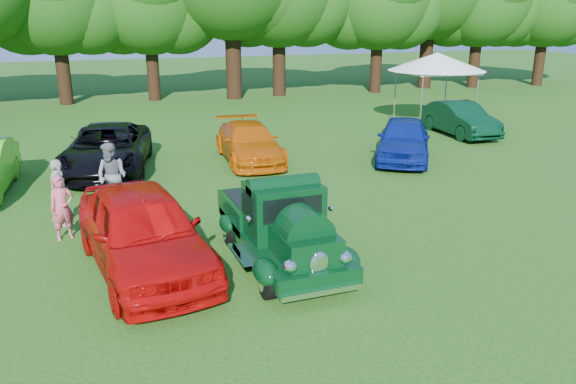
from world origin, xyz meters
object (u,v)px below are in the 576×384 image
object	(u,v)px
red_convertible	(143,231)
back_car_black	(107,149)
spectator_white	(59,193)
spectator_pink	(62,208)
canopy_tent	(437,62)
back_car_orange	(249,143)
back_car_green	(460,119)
hero_pickup	(280,227)
back_car_blue	(404,139)
spectator_grey	(112,176)

from	to	relation	value
red_convertible	back_car_black	size ratio (longest dim) A/B	0.92
back_car_black	spectator_white	size ratio (longest dim) A/B	3.28
spectator_white	spectator_pink	bearing A→B (deg)	-166.77
red_convertible	spectator_white	distance (m)	3.63
spectator_white	canopy_tent	world-z (taller)	canopy_tent
back_car_orange	back_car_green	size ratio (longest dim) A/B	1.07
hero_pickup	back_car_orange	bearing A→B (deg)	77.76
spectator_white	back_car_green	bearing A→B (deg)	-61.44
hero_pickup	back_car_black	size ratio (longest dim) A/B	0.81
red_convertible	back_car_green	world-z (taller)	red_convertible
back_car_green	spectator_white	distance (m)	16.68
hero_pickup	back_car_black	xyz separation A→B (m)	(-2.89, 8.53, 0.01)
back_car_black	spectator_white	distance (m)	4.97
back_car_blue	back_car_orange	bearing A→B (deg)	-164.98
back_car_black	spectator_pink	bearing A→B (deg)	-91.65
hero_pickup	spectator_white	distance (m)	5.68
back_car_green	back_car_orange	bearing A→B (deg)	-168.54
back_car_orange	back_car_blue	world-z (taller)	back_car_blue
hero_pickup	back_car_orange	xyz separation A→B (m)	(1.79, 8.23, -0.09)
back_car_orange	spectator_pink	size ratio (longest dim) A/B	3.04
back_car_black	canopy_tent	size ratio (longest dim) A/B	1.12
spectator_grey	hero_pickup	bearing A→B (deg)	-18.41
spectator_grey	spectator_white	distance (m)	1.54
back_car_blue	canopy_tent	world-z (taller)	canopy_tent
back_car_green	hero_pickup	bearing A→B (deg)	-136.07
back_car_orange	back_car_blue	bearing A→B (deg)	-14.04
hero_pickup	canopy_tent	distance (m)	16.84
back_car_black	back_car_green	xyz separation A→B (m)	(14.32, 0.89, -0.05)
spectator_pink	canopy_tent	size ratio (longest dim) A/B	0.31
hero_pickup	spectator_pink	xyz separation A→B (m)	(-4.19, 2.81, 0.00)
back_car_black	back_car_blue	bearing A→B (deg)	-0.35
back_car_blue	spectator_pink	size ratio (longest dim) A/B	2.92
spectator_grey	back_car_orange	bearing A→B (deg)	75.78
spectator_white	canopy_tent	size ratio (longest dim) A/B	0.34
spectator_pink	canopy_tent	distance (m)	18.47
hero_pickup	back_car_black	world-z (taller)	hero_pickup
back_car_orange	spectator_white	bearing A→B (deg)	-139.24
hero_pickup	red_convertible	world-z (taller)	hero_pickup
spectator_pink	red_convertible	bearing A→B (deg)	-75.50
spectator_grey	back_car_black	bearing A→B (deg)	127.27
hero_pickup	spectator_grey	bearing A→B (deg)	122.93
hero_pickup	back_car_green	size ratio (longest dim) A/B	1.04
back_car_green	red_convertible	bearing A→B (deg)	-143.23
back_car_blue	spectator_grey	size ratio (longest dim) A/B	2.47
back_car_blue	spectator_pink	xyz separation A→B (m)	(-11.10, -3.72, 0.00)
hero_pickup	spectator_white	world-z (taller)	hero_pickup
hero_pickup	back_car_orange	world-z (taller)	hero_pickup
red_convertible	spectator_white	size ratio (longest dim) A/B	3.01
hero_pickup	spectator_white	xyz separation A→B (m)	(-4.27, 3.75, 0.08)
hero_pickup	back_car_blue	world-z (taller)	hero_pickup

